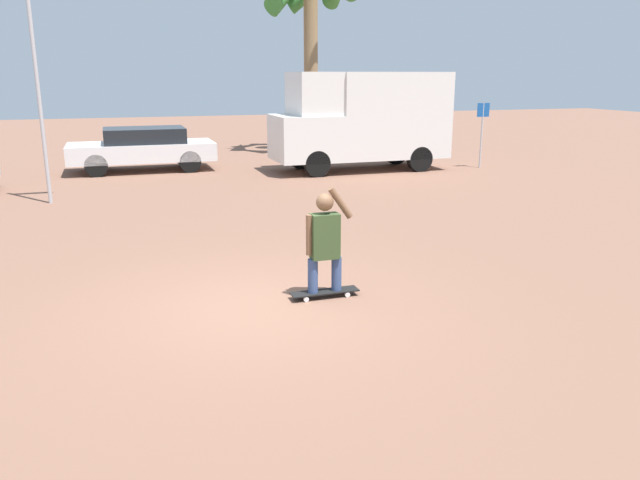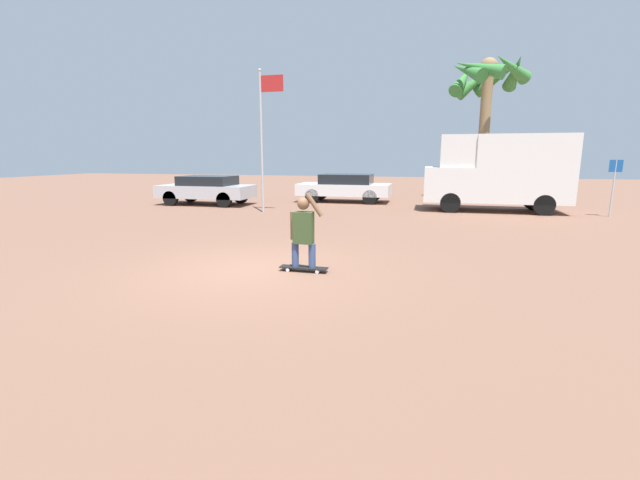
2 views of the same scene
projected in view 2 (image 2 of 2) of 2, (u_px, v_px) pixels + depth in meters
name	position (u px, v px, depth m)	size (l,w,h in m)	color
ground_plane	(255.00, 269.00, 8.58)	(80.00, 80.00, 0.00)	brown
skateboard	(304.00, 268.00, 8.42)	(0.96, 0.23, 0.09)	black
person_skateboarder	(303.00, 229.00, 8.27)	(0.67, 0.24, 1.46)	#384C7A
camper_van	(499.00, 171.00, 17.31)	(5.54, 2.06, 3.07)	black
parked_car_white	(345.00, 187.00, 21.05)	(4.51, 1.92, 1.36)	black
parked_car_silver	(207.00, 189.00, 19.89)	(4.31, 1.94, 1.33)	black
palm_tree_near_van	(487.00, 84.00, 21.51)	(4.07, 4.01, 7.20)	#8E704C
flagpole	(263.00, 130.00, 16.67)	(1.00, 0.12, 5.51)	#B7B7BC
street_sign	(614.00, 180.00, 15.70)	(0.44, 0.06, 2.10)	#B7B7BC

